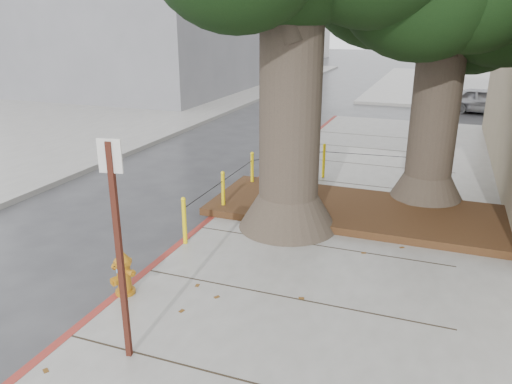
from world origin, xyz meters
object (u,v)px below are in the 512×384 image
at_px(signpost, 118,241).
at_px(car_silver, 484,101).
at_px(fire_hydrant, 123,272).
at_px(car_dark, 183,87).

bearing_deg(signpost, car_silver, 65.46).
bearing_deg(fire_hydrant, car_silver, 87.06).
xyz_separation_m(fire_hydrant, signpost, (0.94, -1.28, 1.24)).
distance_m(signpost, car_dark, 23.80).
distance_m(fire_hydrant, signpost, 2.02).
bearing_deg(car_dark, car_silver, -4.37).
relative_size(fire_hydrant, car_silver, 0.21).
relative_size(fire_hydrant, signpost, 0.26).
xyz_separation_m(car_silver, car_dark, (-15.91, -0.22, -0.03)).
relative_size(car_silver, car_dark, 0.90).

